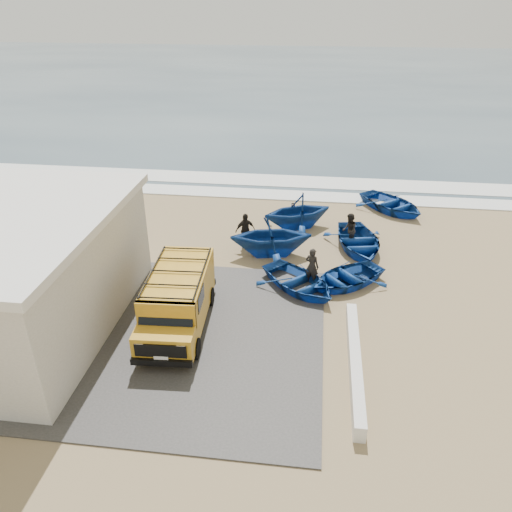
{
  "coord_description": "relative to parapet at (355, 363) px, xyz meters",
  "views": [
    {
      "loc": [
        3.42,
        -15.74,
        10.84
      ],
      "look_at": [
        1.17,
        2.05,
        1.2
      ],
      "focal_mm": 35.0,
      "sensor_mm": 36.0,
      "label": 1
    }
  ],
  "objects": [
    {
      "name": "boat_far_right",
      "position": [
        2.62,
        13.45,
        0.14
      ],
      "size": [
        4.75,
        4.85,
        0.82
      ],
      "primitive_type": "imported",
      "rotation": [
        0.0,
        0.0,
        0.72
      ],
      "color": "navy",
      "rests_on": "ground"
    },
    {
      "name": "surf_wash",
      "position": [
        -5.0,
        17.5,
        -0.26
      ],
      "size": [
        180.0,
        2.2,
        0.04
      ],
      "primitive_type": "cube",
      "color": "white",
      "rests_on": "ground"
    },
    {
      "name": "fisherman_front",
      "position": [
        -1.54,
        5.19,
        0.53
      ],
      "size": [
        0.69,
        0.6,
        1.61
      ],
      "primitive_type": "imported",
      "rotation": [
        0.0,
        0.0,
        2.71
      ],
      "color": "black",
      "rests_on": "ground"
    },
    {
      "name": "fisherman_back",
      "position": [
        -4.75,
        8.19,
        0.56
      ],
      "size": [
        1.05,
        0.87,
        1.68
      ],
      "primitive_type": "imported",
      "rotation": [
        0.0,
        0.0,
        0.56
      ],
      "color": "black",
      "rests_on": "ground"
    },
    {
      "name": "boat_mid_right",
      "position": [
        0.55,
        8.56,
        0.14
      ],
      "size": [
        3.54,
        4.44,
        0.82
      ],
      "primitive_type": "imported",
      "rotation": [
        0.0,
        0.0,
        0.19
      ],
      "color": "navy",
      "rests_on": "ground"
    },
    {
      "name": "surf_line",
      "position": [
        -5.0,
        15.0,
        -0.25
      ],
      "size": [
        180.0,
        1.6,
        0.06
      ],
      "primitive_type": "cube",
      "color": "white",
      "rests_on": "ground"
    },
    {
      "name": "ground",
      "position": [
        -5.0,
        3.0,
        -0.28
      ],
      "size": [
        160.0,
        160.0,
        0.0
      ],
      "primitive_type": "plane",
      "color": "#987F58"
    },
    {
      "name": "boat_near_right",
      "position": [
        -0.1,
        5.26,
        0.08
      ],
      "size": [
        4.21,
        4.08,
        0.71
      ],
      "primitive_type": "imported",
      "rotation": [
        0.0,
        0.0,
        -0.88
      ],
      "color": "navy",
      "rests_on": "ground"
    },
    {
      "name": "boat_mid_left",
      "position": [
        -3.45,
        7.47,
        0.7
      ],
      "size": [
        4.23,
        3.83,
        1.94
      ],
      "primitive_type": "imported",
      "rotation": [
        0.0,
        0.0,
        1.76
      ],
      "color": "navy",
      "rests_on": "ground"
    },
    {
      "name": "van",
      "position": [
        -6.2,
        1.64,
        0.88
      ],
      "size": [
        2.24,
        5.11,
        2.15
      ],
      "rotation": [
        0.0,
        0.0,
        0.05
      ],
      "color": "gold",
      "rests_on": "ground"
    },
    {
      "name": "boat_far_left",
      "position": [
        -2.42,
        10.58,
        0.65
      ],
      "size": [
        4.51,
        4.29,
        1.86
      ],
      "primitive_type": "imported",
      "rotation": [
        0.0,
        0.0,
        -1.11
      ],
      "color": "navy",
      "rests_on": "ground"
    },
    {
      "name": "slab",
      "position": [
        -7.0,
        1.0,
        -0.25
      ],
      "size": [
        12.0,
        10.0,
        0.05
      ],
      "primitive_type": "cube",
      "color": "#42403D",
      "rests_on": "ground"
    },
    {
      "name": "ocean",
      "position": [
        -5.0,
        59.0,
        -0.27
      ],
      "size": [
        180.0,
        88.0,
        0.01
      ],
      "primitive_type": "cube",
      "color": "#385166",
      "rests_on": "ground"
    },
    {
      "name": "boat_near_left",
      "position": [
        -2.02,
        4.62,
        0.1
      ],
      "size": [
        4.39,
        4.4,
        0.75
      ],
      "primitive_type": "imported",
      "rotation": [
        0.0,
        0.0,
        0.78
      ],
      "color": "navy",
      "rests_on": "ground"
    },
    {
      "name": "parapet",
      "position": [
        0.0,
        0.0,
        0.0
      ],
      "size": [
        0.35,
        6.0,
        0.55
      ],
      "primitive_type": "cube",
      "color": "silver",
      "rests_on": "ground"
    },
    {
      "name": "fisherman_middle",
      "position": [
        0.11,
        8.84,
        0.54
      ],
      "size": [
        0.64,
        0.81,
        1.64
      ],
      "primitive_type": "imported",
      "rotation": [
        0.0,
        0.0,
        -1.6
      ],
      "color": "black",
      "rests_on": "ground"
    }
  ]
}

